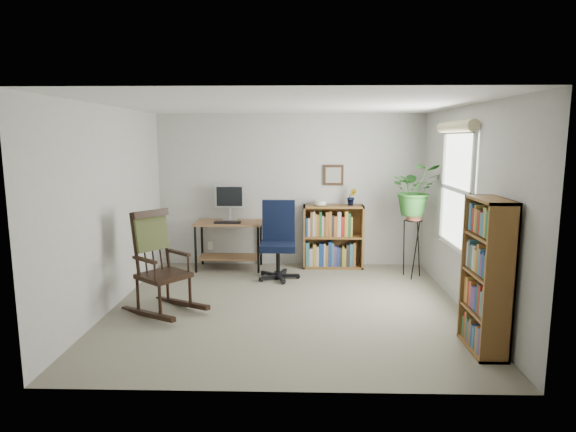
{
  "coord_description": "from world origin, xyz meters",
  "views": [
    {
      "loc": [
        0.15,
        -5.6,
        2.02
      ],
      "look_at": [
        0.0,
        0.4,
        1.05
      ],
      "focal_mm": 30.0,
      "sensor_mm": 36.0,
      "label": 1
    }
  ],
  "objects_px": {
    "desk": "(229,245)",
    "office_chair": "(278,240)",
    "rocking_chair": "(163,262)",
    "low_bookshelf": "(333,237)",
    "tall_bookshelf": "(486,276)"
  },
  "relations": [
    {
      "from": "desk",
      "to": "office_chair",
      "type": "xyz_separation_m",
      "value": [
        0.79,
        -0.53,
        0.2
      ]
    },
    {
      "from": "office_chair",
      "to": "tall_bookshelf",
      "type": "height_order",
      "value": "tall_bookshelf"
    },
    {
      "from": "low_bookshelf",
      "to": "office_chair",
      "type": "bearing_deg",
      "value": -142.01
    },
    {
      "from": "desk",
      "to": "tall_bookshelf",
      "type": "distance_m",
      "value": 4.06
    },
    {
      "from": "desk",
      "to": "low_bookshelf",
      "type": "xyz_separation_m",
      "value": [
        1.62,
        0.12,
        0.12
      ]
    },
    {
      "from": "office_chair",
      "to": "rocking_chair",
      "type": "xyz_separation_m",
      "value": [
        -1.27,
        -1.39,
        0.04
      ]
    },
    {
      "from": "desk",
      "to": "tall_bookshelf",
      "type": "relative_size",
      "value": 0.7
    },
    {
      "from": "rocking_chair",
      "to": "tall_bookshelf",
      "type": "relative_size",
      "value": 0.82
    },
    {
      "from": "low_bookshelf",
      "to": "tall_bookshelf",
      "type": "height_order",
      "value": "tall_bookshelf"
    },
    {
      "from": "desk",
      "to": "office_chair",
      "type": "relative_size",
      "value": 0.9
    },
    {
      "from": "rocking_chair",
      "to": "tall_bookshelf",
      "type": "height_order",
      "value": "tall_bookshelf"
    },
    {
      "from": "low_bookshelf",
      "to": "tall_bookshelf",
      "type": "xyz_separation_m",
      "value": [
        1.25,
        -2.97,
        0.24
      ]
    },
    {
      "from": "office_chair",
      "to": "low_bookshelf",
      "type": "bearing_deg",
      "value": 38.01
    },
    {
      "from": "office_chair",
      "to": "low_bookshelf",
      "type": "relative_size",
      "value": 1.16
    },
    {
      "from": "desk",
      "to": "office_chair",
      "type": "height_order",
      "value": "office_chair"
    }
  ]
}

